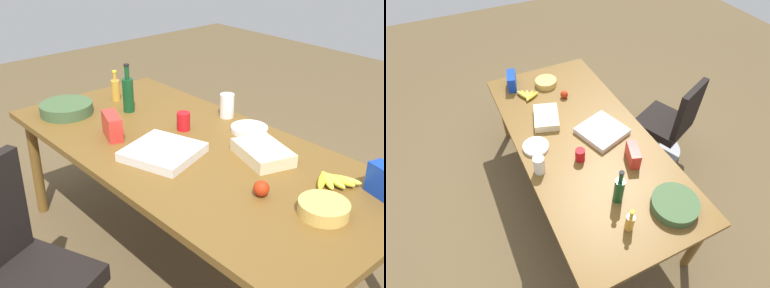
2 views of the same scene
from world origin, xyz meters
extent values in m
plane|color=brown|center=(0.00, 0.00, 0.00)|extent=(10.00, 10.00, 0.00)
cube|color=brown|center=(0.00, 0.00, 0.74)|extent=(2.38, 1.12, 0.04)
cylinder|color=brown|center=(-1.10, -0.47, 0.36)|extent=(0.07, 0.07, 0.72)
cylinder|color=brown|center=(1.10, -0.47, 0.36)|extent=(0.07, 0.07, 0.72)
cylinder|color=brown|center=(1.10, 0.47, 0.36)|extent=(0.07, 0.07, 0.72)
cylinder|color=gray|center=(0.12, -1.03, 0.03)|extent=(0.56, 0.56, 0.05)
cylinder|color=gray|center=(0.12, -1.03, 0.24)|extent=(0.06, 0.06, 0.39)
cube|color=black|center=(0.12, -1.03, 0.44)|extent=(0.63, 0.63, 0.09)
cube|color=black|center=(-0.09, -1.11, 0.74)|extent=(0.23, 0.42, 0.52)
ellipsoid|color=yellow|center=(0.72, 0.20, 0.79)|extent=(0.11, 0.17, 0.04)
ellipsoid|color=yellow|center=(0.73, 0.23, 0.79)|extent=(0.16, 0.13, 0.04)
ellipsoid|color=yellow|center=(0.75, 0.25, 0.79)|extent=(0.17, 0.08, 0.04)
ellipsoid|color=yellow|center=(0.76, 0.27, 0.79)|extent=(0.17, 0.06, 0.04)
ellipsoid|color=gold|center=(0.78, 0.29, 0.79)|extent=(0.17, 0.09, 0.04)
sphere|color=#AE280D|center=(0.59, -0.09, 0.80)|extent=(0.09, 0.09, 0.08)
cube|color=red|center=(-0.41, -0.25, 0.83)|extent=(0.22, 0.14, 0.14)
cylinder|color=white|center=(-0.19, 0.46, 0.84)|extent=(0.11, 0.11, 0.15)
cube|color=beige|center=(0.35, 0.20, 0.80)|extent=(0.37, 0.31, 0.07)
cylinder|color=gold|center=(0.87, 0.00, 0.79)|extent=(0.28, 0.28, 0.06)
cylinder|color=#3D5934|center=(-0.91, -0.28, 0.80)|extent=(0.39, 0.39, 0.07)
cube|color=#1138B4|center=(0.99, 0.33, 0.84)|extent=(0.23, 0.14, 0.15)
cylinder|color=#11421E|center=(-0.68, 0.04, 0.87)|extent=(0.08, 0.08, 0.22)
cylinder|color=#11421E|center=(-0.68, 0.04, 1.03)|extent=(0.03, 0.03, 0.09)
cylinder|color=black|center=(-0.68, 0.04, 1.08)|extent=(0.04, 0.04, 0.01)
cylinder|color=white|center=(0.06, 0.41, 0.78)|extent=(0.27, 0.27, 0.03)
cube|color=silver|center=(-0.02, -0.18, 0.79)|extent=(0.45, 0.45, 0.05)
cylinder|color=red|center=(-0.22, 0.12, 0.82)|extent=(0.10, 0.10, 0.11)
cylinder|color=gold|center=(-0.91, 0.09, 0.84)|extent=(0.07, 0.07, 0.14)
cylinder|color=gold|center=(-0.91, 0.09, 0.94)|extent=(0.03, 0.03, 0.06)
cylinder|color=gold|center=(-0.91, 0.09, 0.97)|extent=(0.04, 0.04, 0.01)
camera|label=1|loc=(1.81, -1.56, 1.94)|focal=44.84mm
camera|label=2|loc=(-1.65, 0.82, 2.63)|focal=28.05mm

